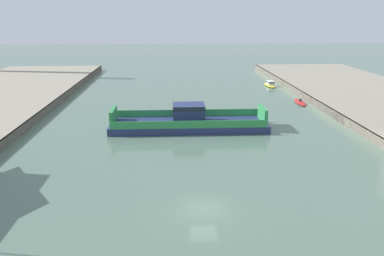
% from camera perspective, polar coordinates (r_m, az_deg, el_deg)
% --- Properties ---
extents(ground_plane, '(400.00, 400.00, 0.00)m').
position_cam_1_polar(ground_plane, '(34.72, 1.77, -12.13)').
color(ground_plane, '#4C6656').
extents(chain_ferry, '(23.68, 6.97, 3.86)m').
position_cam_1_polar(chain_ferry, '(57.38, -0.50, 0.97)').
color(chain_ferry, navy).
rests_on(chain_ferry, ground).
extents(moored_boat_near_left, '(2.32, 6.25, 1.37)m').
position_cam_1_polar(moored_boat_near_left, '(94.28, 11.71, 6.50)').
color(moored_boat_near_left, yellow).
rests_on(moored_boat_near_left, ground).
extents(moored_boat_mid_left, '(2.05, 6.07, 0.93)m').
position_cam_1_polar(moored_boat_mid_left, '(77.45, 16.01, 3.79)').
color(moored_boat_mid_left, red).
rests_on(moored_boat_mid_left, ground).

